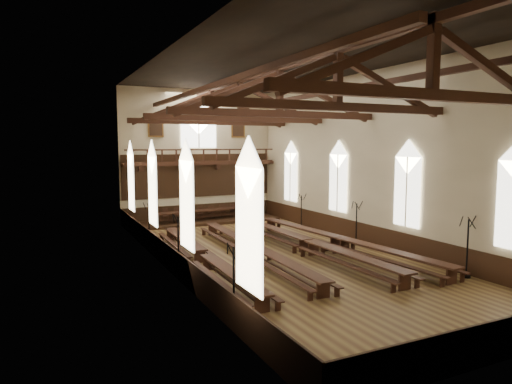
# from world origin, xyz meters

# --- Properties ---
(ground) EXTENTS (26.00, 26.00, 0.00)m
(ground) POSITION_xyz_m (0.00, 0.00, 0.00)
(ground) COLOR brown
(ground) RESTS_ON ground
(room_walls) EXTENTS (26.00, 26.00, 26.00)m
(room_walls) POSITION_xyz_m (0.00, 0.00, 6.46)
(room_walls) COLOR beige
(room_walls) RESTS_ON ground
(wainscot_band) EXTENTS (12.00, 26.00, 1.20)m
(wainscot_band) POSITION_xyz_m (0.00, 0.00, 0.60)
(wainscot_band) COLOR #331B0F
(wainscot_band) RESTS_ON ground
(side_windows) EXTENTS (11.85, 19.80, 4.50)m
(side_windows) POSITION_xyz_m (-0.00, -0.00, 3.74)
(side_windows) COLOR silver
(side_windows) RESTS_ON room_walls
(end_window) EXTENTS (2.80, 0.12, 3.80)m
(end_window) POSITION_xyz_m (0.00, 12.90, 7.22)
(end_window) COLOR white
(end_window) RESTS_ON room_walls
(minstrels_gallery) EXTENTS (11.80, 1.24, 3.70)m
(minstrels_gallery) POSITION_xyz_m (0.00, 12.66, 3.91)
(minstrels_gallery) COLOR #381C11
(minstrels_gallery) RESTS_ON room_walls
(portraits) EXTENTS (7.75, 0.09, 1.45)m
(portraits) POSITION_xyz_m (0.00, 12.90, 7.10)
(portraits) COLOR brown
(portraits) RESTS_ON room_walls
(roof_trusses) EXTENTS (11.70, 25.70, 2.80)m
(roof_trusses) POSITION_xyz_m (0.00, -0.00, 8.22)
(roof_trusses) COLOR #381C11
(roof_trusses) RESTS_ON room_walls
(refectory_row_a) EXTENTS (1.64, 14.05, 0.71)m
(refectory_row_a) POSITION_xyz_m (-4.24, -0.31, 0.52)
(refectory_row_a) COLOR #381C11
(refectory_row_a) RESTS_ON ground
(refectory_row_b) EXTENTS (1.70, 14.14, 0.72)m
(refectory_row_b) POSITION_xyz_m (-1.43, 0.07, 0.52)
(refectory_row_b) COLOR #381C11
(refectory_row_b) RESTS_ON ground
(refectory_row_c) EXTENTS (1.72, 14.63, 0.77)m
(refectory_row_c) POSITION_xyz_m (1.66, -0.30, 0.56)
(refectory_row_c) COLOR #381C11
(refectory_row_c) RESTS_ON ground
(refectory_row_d) EXTENTS (2.22, 14.88, 0.79)m
(refectory_row_d) POSITION_xyz_m (3.52, -0.51, 0.58)
(refectory_row_d) COLOR #381C11
(refectory_row_d) RESTS_ON ground
(dais) EXTENTS (11.40, 2.90, 0.19)m
(dais) POSITION_xyz_m (-0.19, 11.40, 0.10)
(dais) COLOR #331B0F
(dais) RESTS_ON ground
(high_table) EXTENTS (8.40, 2.02, 0.78)m
(high_table) POSITION_xyz_m (-0.19, 11.40, 0.86)
(high_table) COLOR #381C11
(high_table) RESTS_ON dais
(high_chairs) EXTENTS (5.83, 0.44, 0.93)m
(high_chairs) POSITION_xyz_m (-0.19, 12.21, 0.70)
(high_chairs) COLOR #381C11
(high_chairs) RESTS_ON dais
(candelabrum_left_near) EXTENTS (0.74, 0.80, 2.61)m
(candelabrum_left_near) POSITION_xyz_m (-5.55, -7.03, 0.79)
(candelabrum_left_near) COLOR black
(candelabrum_left_near) RESTS_ON ground
(candelabrum_left_mid) EXTENTS (0.71, 0.82, 2.67)m
(candelabrum_left_mid) POSITION_xyz_m (-5.55, -0.43, 0.81)
(candelabrum_left_mid) COLOR black
(candelabrum_left_mid) RESTS_ON ground
(candelabrum_left_far) EXTENTS (0.73, 0.74, 2.49)m
(candelabrum_left_far) POSITION_xyz_m (-5.55, 5.68, 0.76)
(candelabrum_left_far) COLOR black
(candelabrum_left_far) RESTS_ON ground
(candelabrum_right_near) EXTENTS (0.75, 0.84, 2.75)m
(candelabrum_right_near) POSITION_xyz_m (5.55, -7.09, 0.83)
(candelabrum_right_near) COLOR black
(candelabrum_right_near) RESTS_ON ground
(candelabrum_right_mid) EXTENTS (0.69, 0.77, 2.52)m
(candelabrum_right_mid) POSITION_xyz_m (5.55, 0.63, 0.77)
(candelabrum_right_mid) COLOR black
(candelabrum_right_mid) RESTS_ON ground
(candelabrum_right_far) EXTENTS (0.70, 0.69, 2.36)m
(candelabrum_right_far) POSITION_xyz_m (5.55, 6.84, 0.72)
(candelabrum_right_far) COLOR black
(candelabrum_right_far) RESTS_ON ground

